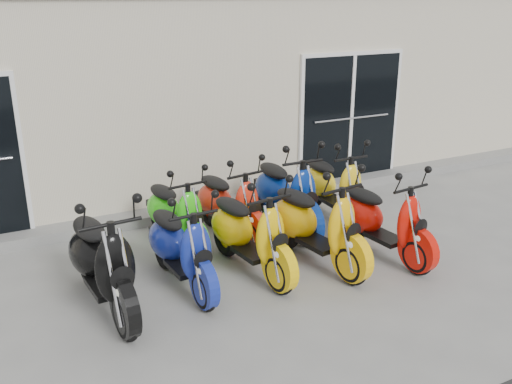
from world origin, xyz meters
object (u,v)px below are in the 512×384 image
scooter_front_red (384,210)px  scooter_front_blue (180,236)px  scooter_front_orange_b (316,213)px  scooter_back_green (175,205)px  scooter_front_orange_a (249,222)px  scooter_back_yellow (334,177)px  scooter_back_red (230,195)px  scooter_front_black (101,249)px  scooter_back_blue (287,184)px

scooter_front_red → scooter_front_blue: bearing=165.1°
scooter_front_blue → scooter_front_orange_b: scooter_front_orange_b is taller
scooter_front_red → scooter_back_green: (-2.29, 1.43, -0.03)m
scooter_front_orange_a → scooter_back_yellow: size_ratio=1.04×
scooter_back_green → scooter_back_red: size_ratio=0.97×
scooter_front_black → scooter_back_yellow: bearing=12.1°
scooter_front_blue → scooter_back_red: bearing=39.8°
scooter_front_red → scooter_back_green: bearing=141.4°
scooter_front_orange_b → scooter_back_green: (-1.40, 1.23, -0.08)m
scooter_front_orange_a → scooter_front_blue: bearing=171.2°
scooter_back_green → scooter_front_blue: bearing=-113.4°
scooter_front_black → scooter_front_orange_a: 1.77m
scooter_front_orange_b → scooter_front_red: scooter_front_orange_b is taller
scooter_front_black → scooter_front_blue: (0.91, 0.09, -0.07)m
scooter_front_orange_b → scooter_front_red: (0.89, -0.19, -0.05)m
scooter_back_blue → scooter_front_red: bearing=-62.0°
scooter_front_orange_a → scooter_back_yellow: scooter_front_orange_a is taller
scooter_back_blue → scooter_front_blue: bearing=-152.8°
scooter_back_blue → scooter_back_yellow: (0.85, 0.07, -0.05)m
scooter_front_red → scooter_back_green: 2.70m
scooter_front_orange_b → scooter_front_red: 0.91m
scooter_front_orange_a → scooter_front_orange_b: bearing=-18.0°
scooter_front_red → scooter_back_red: 2.07m
scooter_front_orange_b → scooter_back_blue: scooter_back_blue is taller
scooter_front_black → scooter_back_yellow: (3.67, 1.11, -0.07)m
scooter_front_orange_b → scooter_back_red: size_ratio=1.09×
scooter_front_black → scooter_front_blue: scooter_front_black is taller
scooter_front_black → scooter_front_red: scooter_front_black is taller
scooter_back_yellow → scooter_front_blue: bearing=-159.3°
scooter_front_blue → scooter_back_red: (1.07, 1.02, -0.00)m
scooter_front_black → scooter_back_green: 1.67m
scooter_front_orange_a → scooter_back_red: bearing=71.7°
scooter_front_blue → scooter_back_red: 1.48m
scooter_front_blue → scooter_front_red: (2.59, -0.38, 0.01)m
scooter_front_orange_a → scooter_back_yellow: 2.17m
scooter_front_blue → scooter_front_orange_a: 0.86m
scooter_front_red → scooter_back_blue: (-0.67, 1.32, 0.05)m
scooter_front_orange_a → scooter_back_red: 1.07m
scooter_front_red → scooter_back_red: (-1.52, 1.40, -0.01)m
scooter_back_red → scooter_front_black: bearing=-159.3°
scooter_front_black → scooter_front_red: size_ratio=1.11×
scooter_front_blue → scooter_back_green: (0.30, 1.05, -0.02)m
scooter_front_blue → scooter_front_orange_b: 1.71m
scooter_front_orange_a → scooter_front_orange_b: scooter_front_orange_b is taller
scooter_front_black → scooter_back_green: size_ratio=1.16×
scooter_back_green → scooter_back_red: bearing=-9.3°
scooter_front_black → scooter_front_orange_b: (2.60, -0.09, -0.02)m
scooter_front_orange_a → scooter_back_blue: scooter_back_blue is taller
scooter_front_red → scooter_back_blue: scooter_back_blue is taller
scooter_back_green → scooter_back_red: (0.77, -0.03, 0.02)m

